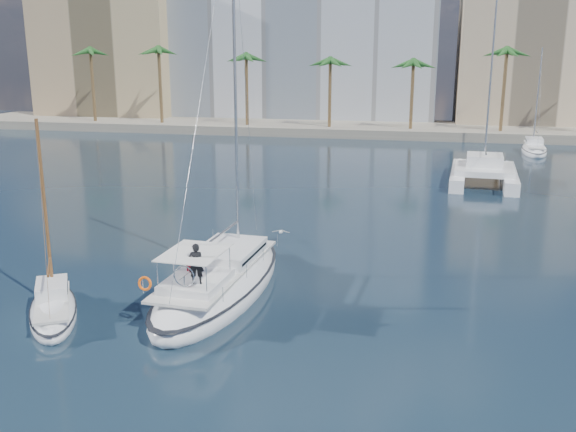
# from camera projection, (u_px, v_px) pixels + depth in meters

# --- Properties ---
(ground) EXTENTS (160.00, 160.00, 0.00)m
(ground) POSITION_uv_depth(u_px,v_px,m) (264.00, 283.00, 32.49)
(ground) COLOR black
(ground) RESTS_ON ground
(quay) EXTENTS (120.00, 14.00, 1.20)m
(quay) POSITION_uv_depth(u_px,v_px,m) (369.00, 129.00, 90.08)
(quay) COLOR gray
(quay) RESTS_ON ground
(building_modern) EXTENTS (42.00, 16.00, 28.00)m
(building_modern) POSITION_uv_depth(u_px,v_px,m) (301.00, 32.00, 100.43)
(building_modern) COLOR white
(building_modern) RESTS_ON ground
(building_tan_left) EXTENTS (22.00, 14.00, 22.00)m
(building_tan_left) POSITION_uv_depth(u_px,v_px,m) (114.00, 52.00, 103.37)
(building_tan_left) COLOR tan
(building_tan_left) RESTS_ON ground
(building_beige) EXTENTS (20.00, 14.00, 20.00)m
(building_beige) POSITION_uv_depth(u_px,v_px,m) (530.00, 59.00, 91.83)
(building_beige) COLOR #CAB291
(building_beige) RESTS_ON ground
(palm_left) EXTENTS (3.60, 3.60, 12.30)m
(palm_left) POSITION_uv_depth(u_px,v_px,m) (127.00, 57.00, 90.61)
(palm_left) COLOR brown
(palm_left) RESTS_ON ground
(palm_centre) EXTENTS (3.60, 3.60, 12.30)m
(palm_centre) POSITION_uv_depth(u_px,v_px,m) (368.00, 58.00, 83.84)
(palm_centre) COLOR brown
(palm_centre) RESTS_ON ground
(main_sloop) EXTENTS (4.94, 13.22, 19.27)m
(main_sloop) POSITION_uv_depth(u_px,v_px,m) (220.00, 283.00, 30.92)
(main_sloop) COLOR white
(main_sloop) RESTS_ON ground
(small_sloop) EXTENTS (4.92, 6.51, 9.15)m
(small_sloop) POSITION_uv_depth(u_px,v_px,m) (53.00, 309.00, 28.37)
(small_sloop) COLOR white
(small_sloop) RESTS_ON ground
(catamaran) EXTENTS (6.30, 11.44, 16.27)m
(catamaran) POSITION_uv_depth(u_px,v_px,m) (484.00, 170.00, 56.52)
(catamaran) COLOR white
(catamaran) RESTS_ON ground
(seagull) EXTENTS (1.09, 0.47, 0.20)m
(seagull) POSITION_uv_depth(u_px,v_px,m) (281.00, 232.00, 39.37)
(seagull) COLOR silver
(seagull) RESTS_ON ground
(moored_yacht_a) EXTENTS (3.37, 9.52, 11.90)m
(moored_yacht_a) POSITION_uv_depth(u_px,v_px,m) (534.00, 153.00, 73.00)
(moored_yacht_a) COLOR white
(moored_yacht_a) RESTS_ON ground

